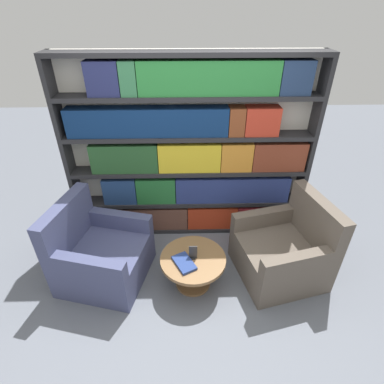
{
  "coord_description": "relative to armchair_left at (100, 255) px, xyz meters",
  "views": [
    {
      "loc": [
        -0.05,
        -1.97,
        2.75
      ],
      "look_at": [
        0.02,
        0.76,
        0.97
      ],
      "focal_mm": 28.0,
      "sensor_mm": 36.0,
      "label": 1
    }
  ],
  "objects": [
    {
      "name": "ground_plane",
      "position": [
        1.02,
        -0.49,
        -0.32
      ],
      "size": [
        14.0,
        14.0,
        0.0
      ],
      "primitive_type": "plane",
      "color": "slate"
    },
    {
      "name": "coffee_table",
      "position": [
        1.04,
        -0.16,
        -0.03
      ],
      "size": [
        0.71,
        0.71,
        0.4
      ],
      "color": "brown",
      "rests_on": "ground_plane"
    },
    {
      "name": "armchair_right",
      "position": [
        2.09,
        -0.0,
        0.0
      ],
      "size": [
        1.07,
        1.05,
        0.97
      ],
      "rotation": [
        0.0,
        0.0,
        -1.33
      ],
      "color": "brown",
      "rests_on": "ground_plane"
    },
    {
      "name": "table_sign",
      "position": [
        1.04,
        -0.16,
        0.16
      ],
      "size": [
        0.09,
        0.06,
        0.17
      ],
      "color": "black",
      "rests_on": "coffee_table"
    },
    {
      "name": "stray_book",
      "position": [
        0.95,
        -0.25,
        0.1
      ],
      "size": [
        0.28,
        0.32,
        0.03
      ],
      "color": "navy",
      "rests_on": "coffee_table"
    },
    {
      "name": "bookshelf",
      "position": [
        1.02,
        0.86,
        0.81
      ],
      "size": [
        2.97,
        0.3,
        2.3
      ],
      "color": "silver",
      "rests_on": "ground_plane"
    },
    {
      "name": "armchair_left",
      "position": [
        0.0,
        0.0,
        0.0
      ],
      "size": [
        1.07,
        1.06,
        0.97
      ],
      "rotation": [
        0.0,
        0.0,
        1.33
      ],
      "color": "#42476B",
      "rests_on": "ground_plane"
    }
  ]
}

